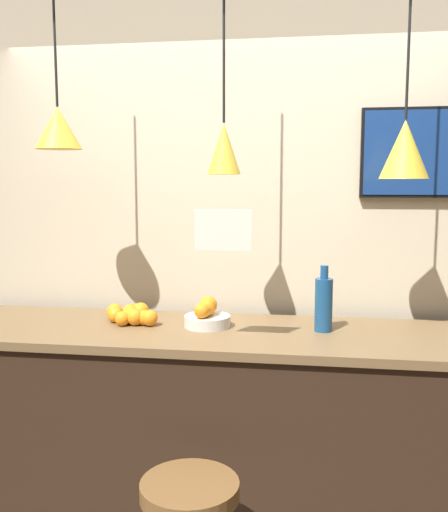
# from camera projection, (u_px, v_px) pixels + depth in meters

# --- Properties ---
(back_wall) EXTENTS (8.00, 0.06, 2.90)m
(back_wall) POSITION_uv_depth(u_px,v_px,m) (237.00, 242.00, 3.08)
(back_wall) COLOR beige
(back_wall) RESTS_ON ground_plane
(service_counter) EXTENTS (2.90, 0.70, 1.08)m
(service_counter) POSITION_uv_depth(u_px,v_px,m) (224.00, 439.00, 2.74)
(service_counter) COLOR black
(service_counter) RESTS_ON ground_plane
(fruit_bowl) EXTENTS (0.22, 0.22, 0.14)m
(fruit_bowl) POSITION_uv_depth(u_px,v_px,m) (207.00, 315.00, 2.72)
(fruit_bowl) COLOR beige
(fruit_bowl) RESTS_ON service_counter
(orange_pile) EXTENTS (0.29, 0.22, 0.09)m
(orange_pile) POSITION_uv_depth(u_px,v_px,m) (132.00, 315.00, 2.81)
(orange_pile) COLOR orange
(orange_pile) RESTS_ON service_counter
(juice_bottle) EXTENTS (0.08, 0.08, 0.31)m
(juice_bottle) POSITION_uv_depth(u_px,v_px,m) (324.00, 303.00, 2.64)
(juice_bottle) COLOR navy
(juice_bottle) RESTS_ON service_counter
(pendant_lamp_left) EXTENTS (0.22, 0.22, 0.88)m
(pendant_lamp_left) POSITION_uv_depth(u_px,v_px,m) (58.00, 127.00, 2.67)
(pendant_lamp_left) COLOR black
(pendant_lamp_middle) EXTENTS (0.15, 0.15, 1.00)m
(pendant_lamp_middle) POSITION_uv_depth(u_px,v_px,m) (224.00, 147.00, 2.56)
(pendant_lamp_middle) COLOR black
(pendant_lamp_right) EXTENTS (0.21, 0.21, 1.02)m
(pendant_lamp_right) POSITION_uv_depth(u_px,v_px,m) (405.00, 148.00, 2.45)
(pendant_lamp_right) COLOR black
(mounted_tv) EXTENTS (0.80, 0.04, 0.45)m
(mounted_tv) POSITION_uv_depth(u_px,v_px,m) (443.00, 153.00, 2.81)
(mounted_tv) COLOR black
(hanging_menu_board) EXTENTS (0.24, 0.01, 0.17)m
(hanging_menu_board) POSITION_uv_depth(u_px,v_px,m) (223.00, 230.00, 2.34)
(hanging_menu_board) COLOR silver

